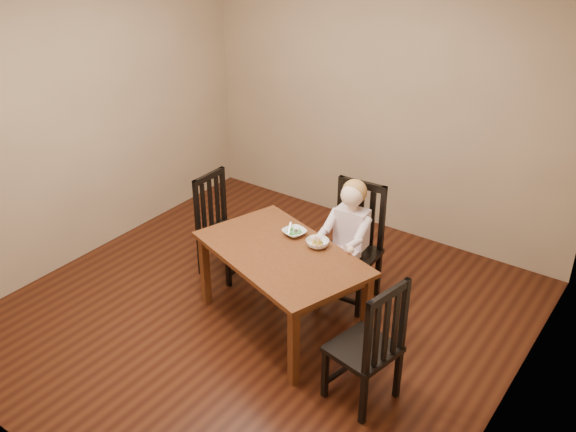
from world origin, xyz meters
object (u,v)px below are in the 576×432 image
Objects in this scene: dining_table at (281,260)px; chair_child at (352,246)px; chair_right at (369,346)px; bowl_veg at (317,243)px; toddler at (350,232)px; bowl_peas at (294,232)px; chair_left at (222,227)px.

chair_child reaches higher than dining_table.
bowl_veg is at bearing 64.68° from chair_right.
chair_child reaches higher than chair_right.
toddler is at bearing 90.00° from chair_child.
toddler is (0.26, 0.62, 0.06)m from dining_table.
chair_right is at bearing -36.43° from bowl_veg.
chair_right is at bearing -31.20° from bowl_peas.
bowl_peas is (-0.33, -0.40, 0.21)m from chair_child.
chair_right reaches higher than dining_table.
chair_left is 1.56× the size of toddler.
chair_child is at bearing 46.53° from chair_right.
bowl_peas is at bearing 46.94° from chair_child.
chair_left is 5.25× the size of bowl_peas.
bowl_veg is (-0.81, 0.60, 0.24)m from chair_right.
bowl_veg is (0.25, -0.05, 0.01)m from bowl_peas.
chair_left is at bearing 9.26° from toddler.
chair_right is at bearing 69.90° from chair_left.
chair_child is (0.26, 0.67, -0.10)m from dining_table.
bowl_peas is at bearing 103.98° from dining_table.
toddler reaches higher than chair_left.
dining_table is 8.56× the size of bowl_veg.
dining_table is at bearing 63.55° from toddler.
chair_left is 2.05m from chair_right.
bowl_veg is at bearing 77.10° from chair_child.
chair_left is at bearing 159.43° from dining_table.
chair_right is 5.47× the size of bowl_peas.
dining_table is 0.30m from bowl_peas.
chair_child is 1.72× the size of toddler.
bowl_veg reaches higher than bowl_peas.
chair_child is 1.28m from chair_right.
dining_table is at bearing 65.45° from chair_child.
chair_left is 0.96× the size of chair_right.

